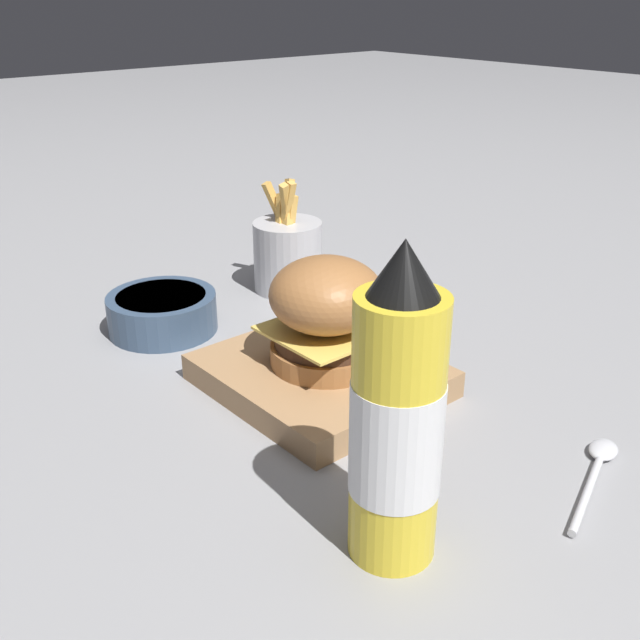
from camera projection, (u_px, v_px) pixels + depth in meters
ground_plane at (330, 353)px, 0.87m from camera, size 6.00×6.00×0.00m
serving_board at (320, 375)px, 0.79m from camera, size 0.22×0.20×0.03m
burger at (326, 312)px, 0.76m from camera, size 0.12×0.12×0.11m
ketchup_bottle at (397, 423)px, 0.52m from camera, size 0.07×0.07×0.25m
fries_basket at (288, 253)px, 1.03m from camera, size 0.09×0.09×0.15m
side_bowl at (162, 311)px, 0.92m from camera, size 0.13×0.13×0.05m
spoon at (597, 465)px, 0.66m from camera, size 0.07×0.14×0.01m
ketchup_puddle at (419, 308)px, 0.98m from camera, size 0.05×0.05×0.00m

